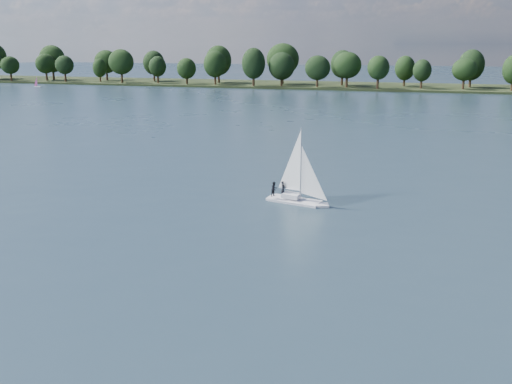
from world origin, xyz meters
The scene contains 5 objects.
ground centered at (0.00, 100.00, 0.00)m, with size 700.00×700.00×0.00m, color #233342.
far_shore centered at (0.00, 212.00, 0.00)m, with size 660.00×40.00×1.50m, color black.
sailboat centered at (-9.98, 42.07, 2.33)m, with size 6.58×3.26×8.35m.
dinghy_pink centered at (-143.55, 176.60, 0.97)m, with size 2.67×1.32×4.10m.
treeline centered at (0.74, 208.05, 8.10)m, with size 562.53×73.48×18.66m.
Camera 1 is at (2.77, -14.44, 16.21)m, focal length 40.00 mm.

